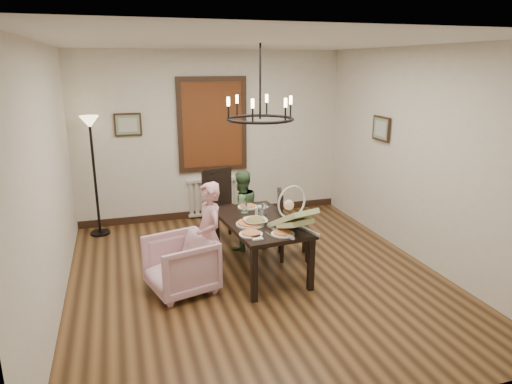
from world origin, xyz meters
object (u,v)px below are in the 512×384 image
seated_man (241,217)px  drinking_glass (261,214)px  armchair (181,265)px  floor_lamp (95,178)px  elderly_woman (210,245)px  baby_bouncer (293,216)px  chair_right (294,225)px  dining_table (260,227)px  chair_far (224,206)px

seated_man → drinking_glass: bearing=76.8°
armchair → drinking_glass: (1.05, 0.21, 0.44)m
armchair → floor_lamp: (-0.95, 2.24, 0.57)m
armchair → elderly_woman: bearing=72.3°
elderly_woman → drinking_glass: bearing=98.7°
armchair → seated_man: seated_man is taller
armchair → elderly_woman: elderly_woman is taller
baby_bouncer → chair_right: bearing=52.1°
armchair → baby_bouncer: baby_bouncer is taller
baby_bouncer → drinking_glass: (-0.23, 0.48, -0.11)m
seated_man → drinking_glass: size_ratio=6.17×
drinking_glass → floor_lamp: bearing=134.6°
floor_lamp → dining_table: bearing=-45.4°
dining_table → floor_lamp: bearing=129.2°
chair_far → elderly_woman: chair_far is taller
dining_table → drinking_glass: bearing=-38.1°
elderly_woman → baby_bouncer: 1.03m
chair_far → seated_man: 0.40m
drinking_glass → elderly_woman: bearing=-162.1°
elderly_woman → floor_lamp: 2.63m
chair_far → floor_lamp: floor_lamp is taller
chair_far → chair_right: size_ratio=1.14×
baby_bouncer → chair_far: bearing=89.6°
dining_table → chair_right: size_ratio=1.64×
armchair → baby_bouncer: bearing=62.8°
baby_bouncer → drinking_glass: size_ratio=3.70×
elderly_woman → baby_bouncer: size_ratio=1.88×
armchair → baby_bouncer: size_ratio=1.27×
seated_man → armchair: bearing=29.9°
elderly_woman → floor_lamp: size_ratio=0.59×
seated_man → elderly_woman: bearing=41.8°
chair_far → seated_man: (0.17, -0.36, -0.07)m
chair_far → drinking_glass: (0.20, -1.18, 0.23)m
dining_table → baby_bouncer: bearing=-68.8°
seated_man → drinking_glass: (0.03, -0.82, 0.30)m
elderly_woman → floor_lamp: floor_lamp is taller
dining_table → chair_right: 0.66m
chair_right → armchair: (-1.61, -0.51, -0.15)m
dining_table → chair_right: chair_right is taller
baby_bouncer → drinking_glass: 0.55m
armchair → seated_man: (1.01, 1.03, 0.15)m
baby_bouncer → seated_man: bearing=86.4°
floor_lamp → drinking_glass: bearing=-45.4°
dining_table → elderly_woman: size_ratio=1.45×
floor_lamp → chair_right: bearing=-34.0°
dining_table → floor_lamp: 2.85m
chair_far → floor_lamp: size_ratio=0.60×
elderly_woman → chair_far: bearing=151.3°
baby_bouncer → drinking_glass: baby_bouncer is taller
elderly_woman → drinking_glass: (0.70, 0.23, 0.24)m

